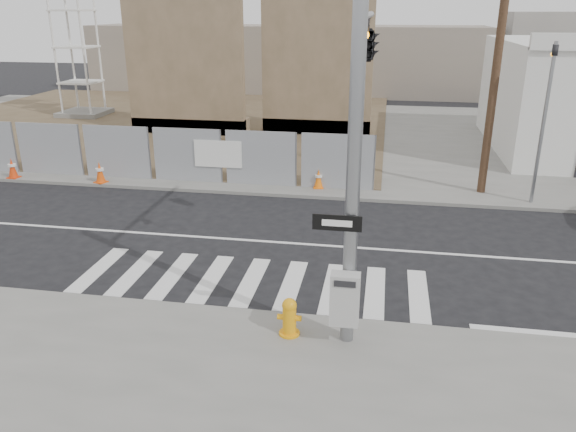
% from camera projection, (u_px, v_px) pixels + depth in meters
% --- Properties ---
extents(ground, '(100.00, 100.00, 0.00)m').
position_uv_depth(ground, '(271.00, 242.00, 15.99)').
color(ground, black).
rests_on(ground, ground).
extents(sidewalk_far, '(50.00, 20.00, 0.12)m').
position_uv_depth(sidewalk_far, '(325.00, 136.00, 28.89)').
color(sidewalk_far, slate).
rests_on(sidewalk_far, ground).
extents(signal_pole, '(0.96, 5.87, 7.00)m').
position_uv_depth(signal_pole, '(364.00, 82.00, 12.03)').
color(signal_pole, gray).
rests_on(signal_pole, sidewalk_near).
extents(far_signal_pole, '(0.16, 0.20, 5.60)m').
position_uv_depth(far_signal_pole, '(547.00, 102.00, 17.73)').
color(far_signal_pole, gray).
rests_on(far_signal_pole, sidewalk_far).
extents(chain_link_fence, '(24.60, 0.04, 2.00)m').
position_uv_depth(chain_link_fence, '(45.00, 149.00, 21.82)').
color(chain_link_fence, gray).
rests_on(chain_link_fence, sidewalk_far).
extents(concrete_wall_left, '(6.00, 1.30, 8.00)m').
position_uv_depth(concrete_wall_left, '(186.00, 69.00, 28.02)').
color(concrete_wall_left, brown).
rests_on(concrete_wall_left, sidewalk_far).
extents(concrete_wall_right, '(5.50, 1.30, 8.00)m').
position_uv_depth(concrete_wall_right, '(317.00, 70.00, 27.89)').
color(concrete_wall_right, brown).
rests_on(concrete_wall_right, sidewalk_far).
extents(utility_pole_right, '(1.60, 0.28, 10.00)m').
position_uv_depth(utility_pole_right, '(499.00, 43.00, 18.20)').
color(utility_pole_right, '#4A3222').
rests_on(utility_pole_right, sidewalk_far).
extents(fire_hydrant, '(0.48, 0.42, 0.80)m').
position_uv_depth(fire_hydrant, '(289.00, 317.00, 11.13)').
color(fire_hydrant, orange).
rests_on(fire_hydrant, sidewalk_near).
extents(traffic_cone_b, '(0.43, 0.43, 0.77)m').
position_uv_depth(traffic_cone_b, '(12.00, 168.00, 21.48)').
color(traffic_cone_b, red).
rests_on(traffic_cone_b, sidewalk_far).
extents(traffic_cone_c, '(0.52, 0.52, 0.78)m').
position_uv_depth(traffic_cone_c, '(100.00, 173.00, 20.90)').
color(traffic_cone_c, '#E44C0C').
rests_on(traffic_cone_c, sidewalk_far).
extents(traffic_cone_d, '(0.41, 0.41, 0.69)m').
position_uv_depth(traffic_cone_d, '(318.00, 179.00, 20.29)').
color(traffic_cone_d, orange).
rests_on(traffic_cone_d, sidewalk_far).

